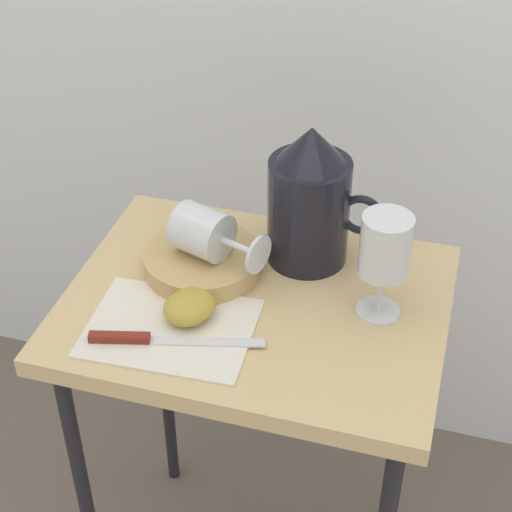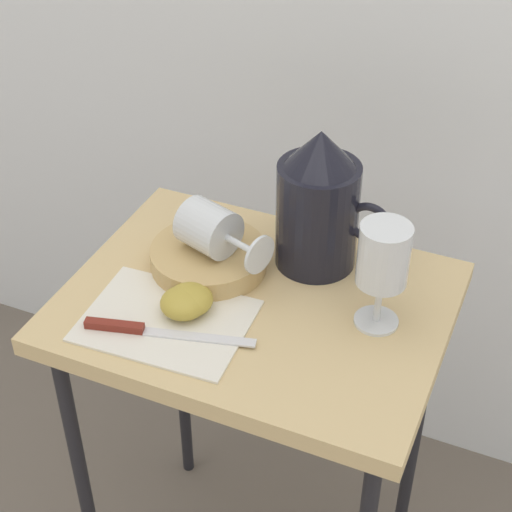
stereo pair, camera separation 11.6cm
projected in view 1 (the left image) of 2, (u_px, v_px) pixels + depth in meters
table at (256, 338)px, 1.26m from camera, size 0.56×0.43×0.71m
linen_napkin at (170, 328)px, 1.16m from camera, size 0.24×0.19×0.00m
basket_tray at (202, 262)px, 1.25m from camera, size 0.18×0.18×0.03m
pitcher at (309, 208)px, 1.24m from camera, size 0.18×0.13×0.23m
wine_glass_upright at (385, 251)px, 1.12m from camera, size 0.07×0.07×0.17m
wine_glass_tipped_near at (205, 233)px, 1.22m from camera, size 0.16×0.11×0.08m
apple_half_left at (187, 309)px, 1.16m from camera, size 0.07×0.07×0.04m
apple_half_right at (192, 305)px, 1.17m from camera, size 0.07×0.07×0.04m
knife at (150, 339)px, 1.13m from camera, size 0.24×0.07×0.01m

